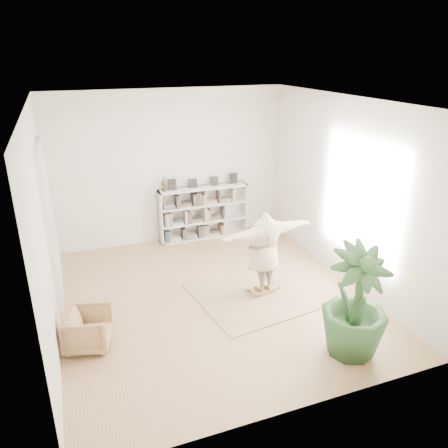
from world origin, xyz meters
The scene contains 9 objects.
floor centered at (0.00, 0.00, 0.00)m, with size 6.00×6.00×0.00m, color #9C7350.
room_shell centered at (0.00, 2.94, 3.51)m, with size 6.00×6.00×6.00m.
doors centered at (-2.70, 1.30, 1.40)m, with size 0.09×1.78×2.92m.
bookshelf centered at (0.74, 2.82, 0.64)m, with size 2.20×0.35×1.64m.
armchair centered at (-2.30, -0.69, 0.31)m, with size 0.67×0.69×0.63m, color tan.
rug centered at (0.96, -0.17, 0.01)m, with size 2.50×2.00×0.02m, color tan.
rocker_board centered at (0.96, -0.17, 0.06)m, with size 0.49×0.34×0.10m.
person centered at (0.96, -0.17, 0.91)m, with size 1.95×0.53×1.59m, color beige.
houseplant centered at (1.47, -2.25, 0.88)m, with size 0.99×0.99×1.77m, color #254924.
Camera 1 is at (-2.32, -6.78, 4.36)m, focal length 35.00 mm.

